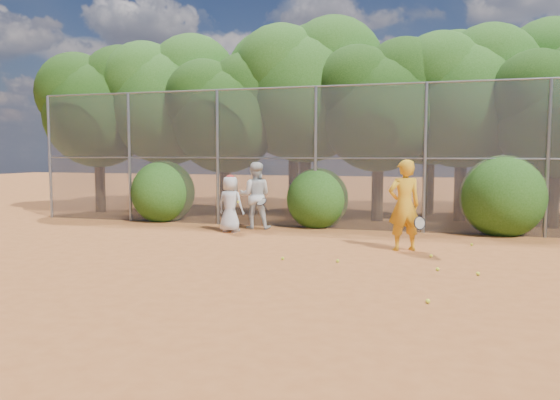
% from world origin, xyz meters
% --- Properties ---
extents(ground, '(80.00, 80.00, 0.00)m').
position_xyz_m(ground, '(0.00, 0.00, 0.00)').
color(ground, '#A25524').
rests_on(ground, ground).
extents(fence_back, '(20.05, 0.09, 4.03)m').
position_xyz_m(fence_back, '(-0.12, 6.00, 2.05)').
color(fence_back, gray).
rests_on(fence_back, ground).
extents(tree_0, '(4.38, 3.81, 6.00)m').
position_xyz_m(tree_0, '(-9.44, 8.04, 3.93)').
color(tree_0, black).
rests_on(tree_0, ground).
extents(tree_1, '(4.64, 4.03, 6.35)m').
position_xyz_m(tree_1, '(-6.94, 8.54, 4.16)').
color(tree_1, black).
rests_on(tree_1, ground).
extents(tree_2, '(3.99, 3.47, 5.47)m').
position_xyz_m(tree_2, '(-4.45, 7.83, 3.58)').
color(tree_2, black).
rests_on(tree_2, ground).
extents(tree_3, '(4.89, 4.26, 6.70)m').
position_xyz_m(tree_3, '(-1.94, 8.84, 4.40)').
color(tree_3, black).
rests_on(tree_3, ground).
extents(tree_4, '(4.19, 3.64, 5.73)m').
position_xyz_m(tree_4, '(0.55, 8.24, 3.76)').
color(tree_4, black).
rests_on(tree_4, ground).
extents(tree_5, '(4.51, 3.92, 6.17)m').
position_xyz_m(tree_5, '(3.06, 9.04, 4.05)').
color(tree_5, black).
rests_on(tree_5, ground).
extents(tree_6, '(3.86, 3.36, 5.29)m').
position_xyz_m(tree_6, '(5.55, 8.03, 3.47)').
color(tree_6, black).
rests_on(tree_6, ground).
extents(tree_9, '(4.83, 4.20, 6.62)m').
position_xyz_m(tree_9, '(-7.94, 10.84, 4.34)').
color(tree_9, black).
rests_on(tree_9, ground).
extents(tree_10, '(5.15, 4.48, 7.06)m').
position_xyz_m(tree_10, '(-2.93, 11.05, 4.63)').
color(tree_10, black).
rests_on(tree_10, ground).
extents(tree_11, '(4.64, 4.03, 6.35)m').
position_xyz_m(tree_11, '(2.06, 10.64, 4.16)').
color(tree_11, black).
rests_on(tree_11, ground).
extents(bush_0, '(2.00, 2.00, 2.00)m').
position_xyz_m(bush_0, '(-6.00, 6.30, 1.00)').
color(bush_0, '#214D13').
rests_on(bush_0, ground).
extents(bush_1, '(1.80, 1.80, 1.80)m').
position_xyz_m(bush_1, '(-1.00, 6.30, 0.90)').
color(bush_1, '#214D13').
rests_on(bush_1, ground).
extents(bush_2, '(2.20, 2.20, 2.20)m').
position_xyz_m(bush_2, '(4.00, 6.30, 1.10)').
color(bush_2, '#214D13').
rests_on(bush_2, ground).
extents(player_yellow, '(0.92, 0.75, 2.01)m').
position_xyz_m(player_yellow, '(1.68, 3.07, 1.00)').
color(player_yellow, orange).
rests_on(player_yellow, ground).
extents(player_teen, '(0.82, 0.60, 1.56)m').
position_xyz_m(player_teen, '(-3.02, 4.57, 0.77)').
color(player_teen, silver).
rests_on(player_teen, ground).
extents(player_white, '(1.05, 0.92, 1.89)m').
position_xyz_m(player_white, '(-2.60, 5.39, 0.94)').
color(player_white, silver).
rests_on(player_white, ground).
extents(ball_0, '(0.07, 0.07, 0.07)m').
position_xyz_m(ball_0, '(2.43, 1.10, 0.03)').
color(ball_0, yellow).
rests_on(ball_0, ground).
extents(ball_1, '(0.07, 0.07, 0.07)m').
position_xyz_m(ball_1, '(2.28, 2.42, 0.03)').
color(ball_1, yellow).
rests_on(ball_1, ground).
extents(ball_2, '(0.07, 0.07, 0.07)m').
position_xyz_m(ball_2, '(2.31, -1.18, 0.03)').
color(ball_2, yellow).
rests_on(ball_2, ground).
extents(ball_3, '(0.07, 0.07, 0.07)m').
position_xyz_m(ball_3, '(3.11, 0.92, 0.03)').
color(ball_3, yellow).
rests_on(ball_3, ground).
extents(ball_4, '(0.07, 0.07, 0.07)m').
position_xyz_m(ball_4, '(-0.57, 1.26, 0.03)').
color(ball_4, yellow).
rests_on(ball_4, ground).
extents(ball_5, '(0.07, 0.07, 0.07)m').
position_xyz_m(ball_5, '(3.15, 4.11, 0.03)').
color(ball_5, yellow).
rests_on(ball_5, ground).
extents(ball_6, '(0.07, 0.07, 0.07)m').
position_xyz_m(ball_6, '(0.54, 1.32, 0.03)').
color(ball_6, yellow).
rests_on(ball_6, ground).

